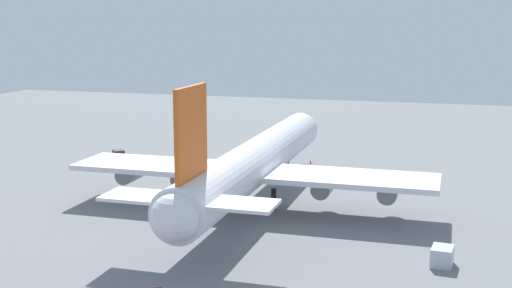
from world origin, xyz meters
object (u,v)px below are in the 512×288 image
object	(u,v)px
catering_truck	(111,157)
cargo_container_aft	(442,256)
safety_cone_nose	(310,162)
cargo_airplane	(255,162)

from	to	relation	value
catering_truck	cargo_container_aft	bearing A→B (deg)	-122.02
catering_truck	safety_cone_nose	bearing A→B (deg)	-74.82
cargo_container_aft	catering_truck	bearing A→B (deg)	57.98
catering_truck	safety_cone_nose	xyz separation A→B (m)	(9.25, -34.11, -0.75)
cargo_container_aft	safety_cone_nose	distance (m)	50.83
cargo_airplane	cargo_container_aft	size ratio (longest dim) A/B	19.90
cargo_container_aft	safety_cone_nose	world-z (taller)	cargo_container_aft
cargo_airplane	cargo_container_aft	distance (m)	31.03
cargo_airplane	safety_cone_nose	distance (m)	28.33
cargo_container_aft	safety_cone_nose	size ratio (longest dim) A/B	4.62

